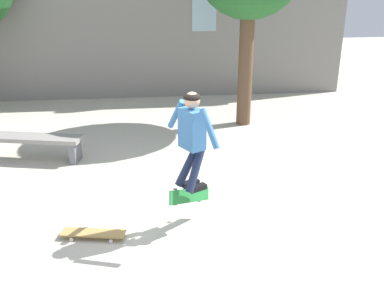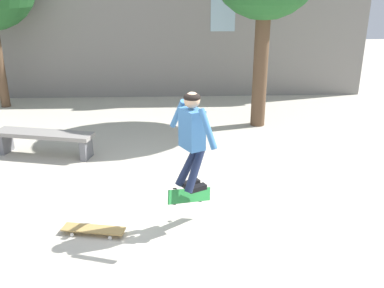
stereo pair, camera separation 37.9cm
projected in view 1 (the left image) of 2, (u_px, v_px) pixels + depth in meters
The scene contains 6 objects.
ground_plane at pixel (170, 218), 6.32m from camera, with size 40.00×40.00×0.00m, color beige.
building_backdrop at pixel (153, 9), 12.16m from camera, with size 12.02×0.52×5.87m.
park_bench at pixel (31, 142), 8.26m from camera, with size 2.03×0.87×0.49m.
skater at pixel (192, 133), 5.59m from camera, with size 0.61×1.02×1.36m.
skateboard_flipping at pixel (190, 195), 5.95m from camera, with size 0.62×0.63×0.43m.
skateboard_resting at pixel (93, 233), 5.81m from camera, with size 0.90×0.37×0.08m.
Camera 1 is at (-0.31, -5.51, 3.28)m, focal length 40.00 mm.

